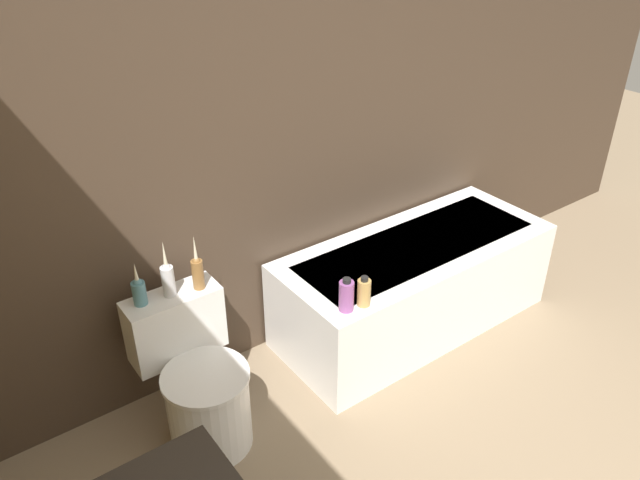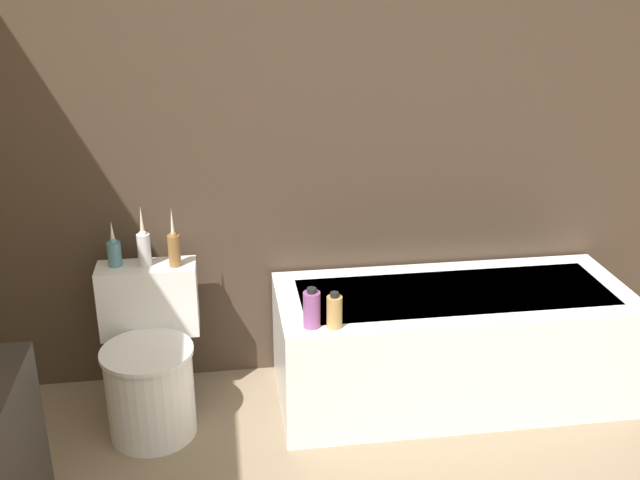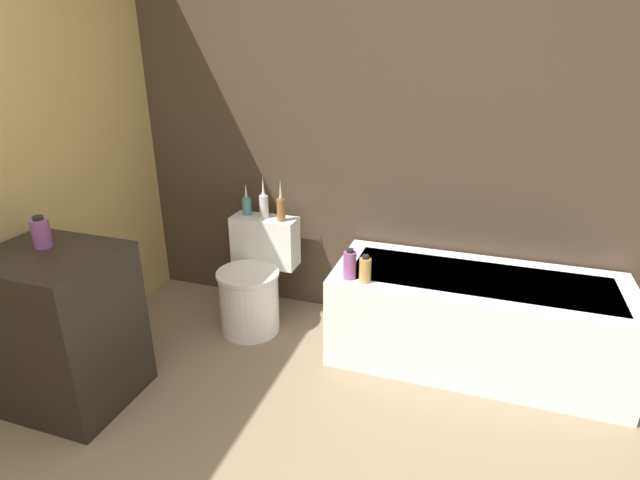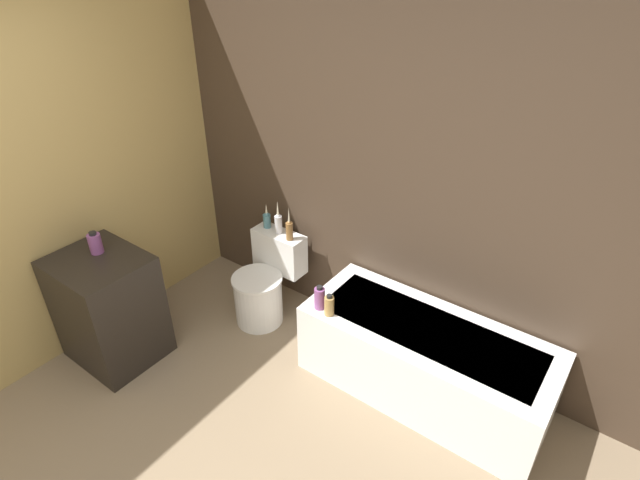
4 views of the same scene
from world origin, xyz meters
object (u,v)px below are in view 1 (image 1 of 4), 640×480
Objects in this scene: bathtub at (413,284)px; vase_silver at (168,278)px; shampoo_bottle_tall at (346,296)px; shampoo_bottle_short at (364,292)px; vase_gold at (139,290)px; vase_bronze at (198,271)px; toilet at (199,383)px.

vase_silver is (-1.37, 0.17, 0.50)m from bathtub.
shampoo_bottle_tall is 1.11× the size of shampoo_bottle_short.
bathtub is 7.66× the size of vase_gold.
vase_gold is 1.20× the size of shampoo_bottle_tall.
shampoo_bottle_tall is (0.69, -0.40, -0.16)m from vase_silver.
vase_silver is 0.13m from vase_bronze.
shampoo_bottle_tall reaches higher than toilet.
shampoo_bottle_tall reaches higher than shampoo_bottle_short.
bathtub is 1.34m from vase_bronze.
vase_silver is 1.76× the size of shampoo_bottle_short.
shampoo_bottle_tall is at bearing 168.69° from shampoo_bottle_short.
bathtub is 5.79× the size of vase_silver.
vase_gold reaches higher than bathtub.
bathtub is at bearing 18.78° from shampoo_bottle_tall.
vase_gold is at bearing 154.57° from shampoo_bottle_short.
toilet is 0.86m from shampoo_bottle_short.
vase_bronze is at bearing 173.51° from bathtub.
vase_silver reaches higher than vase_bronze.
toilet is 0.51m from vase_gold.
vase_silver is 1.59× the size of shampoo_bottle_tall.
shampoo_bottle_short is (0.09, -0.02, -0.01)m from shampoo_bottle_tall.
vase_gold is at bearing 171.14° from vase_bronze.
vase_gold is 0.93m from shampoo_bottle_tall.
vase_silver is at bearing -6.12° from vase_gold.
shampoo_bottle_short is at bearing -15.89° from toilet.
shampoo_bottle_tall is at bearing -16.48° from toilet.
shampoo_bottle_short is (-0.59, -0.25, 0.34)m from bathtub.
vase_silver is at bearing 149.81° from shampoo_bottle_tall.
vase_bronze is 1.56× the size of shampoo_bottle_tall.
vase_silver is (-0.00, 0.20, 0.47)m from toilet.
toilet is (-1.37, -0.03, 0.03)m from bathtub.
vase_gold is at bearing 121.81° from toilet.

